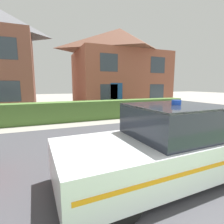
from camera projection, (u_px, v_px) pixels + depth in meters
name	position (u px, v px, depth m)	size (l,w,h in m)	color
road_strip	(115.00, 151.00, 5.25)	(28.00, 6.80, 0.01)	#424247
garden_hedge	(86.00, 111.00, 9.81)	(12.91, 0.88, 1.06)	#4C7233
police_car	(166.00, 145.00, 3.66)	(4.47, 1.92, 1.64)	black
house_right	(120.00, 67.00, 16.27)	(8.32, 5.96, 7.01)	#93513D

